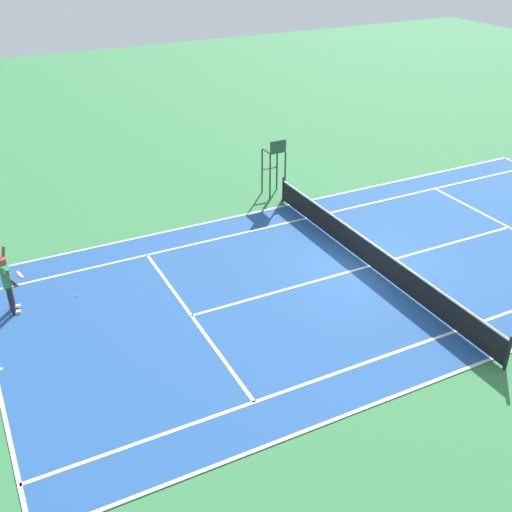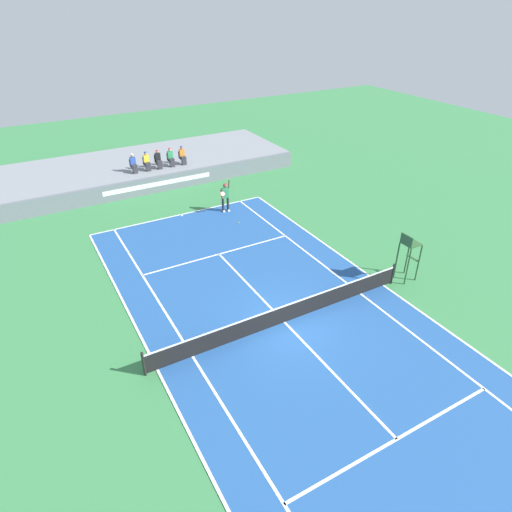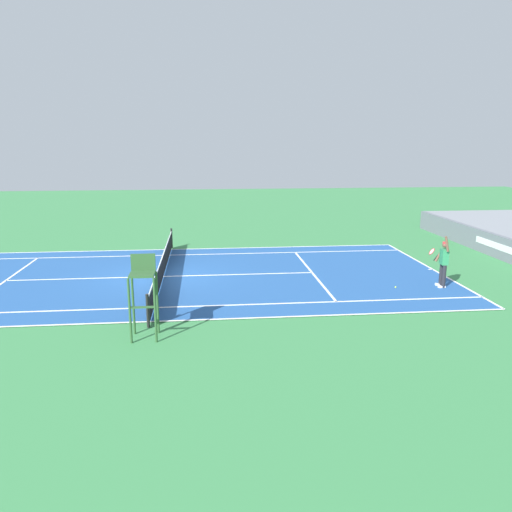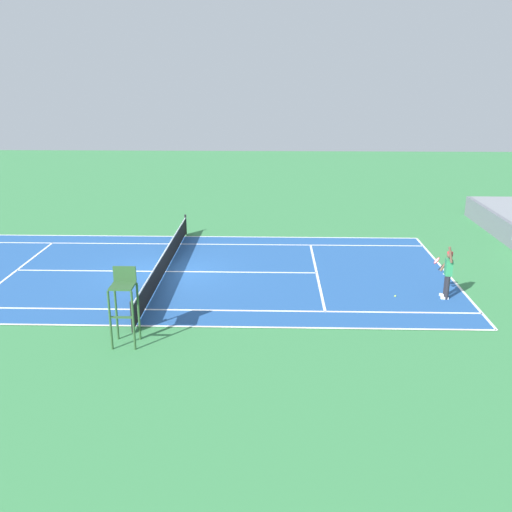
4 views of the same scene
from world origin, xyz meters
The scene contains 6 objects.
ground_plane centered at (0.00, 0.00, 0.00)m, with size 80.00×80.00×0.00m, color #387F47.
court centered at (0.00, 0.00, 0.01)m, with size 11.08×23.88×0.03m.
net centered at (0.00, 0.00, 0.52)m, with size 11.98×0.10×1.07m.
tennis_player centered at (2.63, 11.02, 0.99)m, with size 0.80×0.62×2.08m.
tennis_ball centered at (2.59, 9.17, 0.03)m, with size 0.07×0.07×0.07m, color #D1E533.
umpire_chair centered at (6.73, 0.00, 1.56)m, with size 0.77×0.77×2.44m.
Camera 1 is at (-14.35, 11.55, 10.57)m, focal length 43.75 mm.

